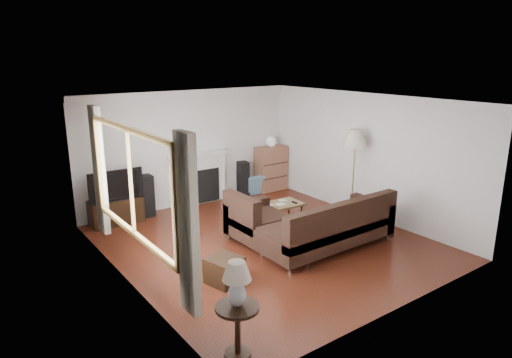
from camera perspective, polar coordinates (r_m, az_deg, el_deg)
room at (r=7.75m, az=1.31°, el=0.60°), size 5.10×5.60×2.54m
window at (r=6.35m, az=-15.39°, el=-0.49°), size 0.12×2.74×1.54m
curtain_near at (r=5.09m, az=-8.53°, el=-5.81°), size 0.10×0.35×2.10m
curtain_far at (r=7.80m, az=-19.00°, el=0.98°), size 0.10×0.35×2.10m
fireplace at (r=10.15m, az=-7.11°, el=0.10°), size 1.40×0.26×1.15m
tv_stand at (r=9.37m, az=-17.09°, el=-3.86°), size 1.00×0.45×0.50m
television at (r=9.21m, az=-17.36°, el=-0.62°), size 1.05×0.14×0.60m
speaker_left at (r=9.59m, az=-13.49°, el=-2.04°), size 0.24×0.29×0.86m
speaker_right at (r=10.68m, az=-1.62°, el=0.04°), size 0.27×0.31×0.81m
bookshelf at (r=11.10m, az=1.89°, el=1.34°), size 0.79×0.37×1.08m
globe_lamp at (r=10.96m, az=1.92°, el=4.70°), size 0.24×0.24×0.24m
sectional_sofa at (r=7.87m, az=8.90°, el=-5.65°), size 2.66×1.94×0.86m
coffee_table at (r=9.02m, az=2.74°, el=-4.31°), size 1.02×0.59×0.39m
footstool at (r=6.77m, az=-3.98°, el=-11.29°), size 0.55×0.55×0.38m
floor_lamp at (r=9.31m, az=12.07°, el=0.56°), size 0.54×0.54×1.81m
side_table at (r=5.25m, az=-2.32°, el=-18.42°), size 0.49×0.49×0.61m
table_lamp at (r=4.96m, az=-2.39°, el=-13.05°), size 0.32×0.32×0.51m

